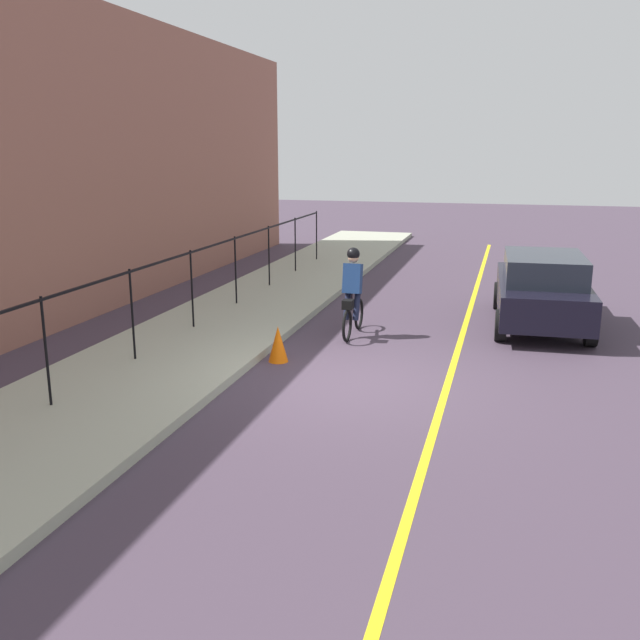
% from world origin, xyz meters
% --- Properties ---
extents(ground_plane, '(80.00, 80.00, 0.00)m').
position_xyz_m(ground_plane, '(0.00, 0.00, 0.00)').
color(ground_plane, '#423544').
extents(lane_line_centre, '(36.00, 0.12, 0.01)m').
position_xyz_m(lane_line_centre, '(0.00, -1.60, 0.00)').
color(lane_line_centre, yellow).
rests_on(lane_line_centre, ground).
extents(sidewalk, '(40.00, 3.20, 0.15)m').
position_xyz_m(sidewalk, '(0.00, 3.40, 0.07)').
color(sidewalk, '#A1A38F').
rests_on(sidewalk, ground).
extents(building_wall, '(28.00, 0.80, 6.93)m').
position_xyz_m(building_wall, '(2.00, 7.00, 3.47)').
color(building_wall, '#925B4C').
rests_on(building_wall, ground).
extents(iron_fence, '(21.28, 0.04, 1.60)m').
position_xyz_m(iron_fence, '(1.00, 3.80, 1.38)').
color(iron_fence, black).
rests_on(iron_fence, sidewalk).
extents(cyclist_lead, '(1.71, 0.36, 1.83)m').
position_xyz_m(cyclist_lead, '(2.87, 0.58, 0.91)').
color(cyclist_lead, black).
rests_on(cyclist_lead, ground).
extents(patrol_sedan, '(4.47, 2.06, 1.58)m').
position_xyz_m(patrol_sedan, '(4.78, -3.15, 0.82)').
color(patrol_sedan, black).
rests_on(patrol_sedan, ground).
extents(traffic_cone_near, '(0.36, 0.36, 0.66)m').
position_xyz_m(traffic_cone_near, '(0.80, 1.48, 0.33)').
color(traffic_cone_near, orange).
rests_on(traffic_cone_near, ground).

